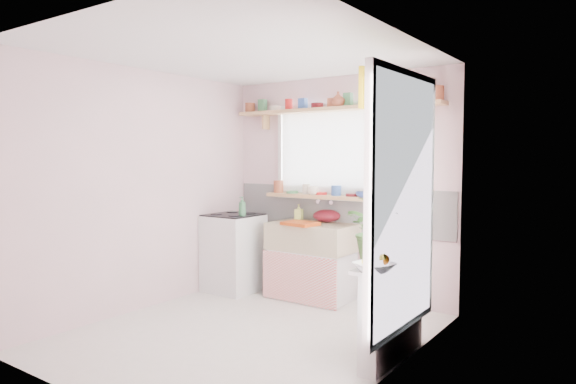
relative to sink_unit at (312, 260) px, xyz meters
The scene contains 19 objects.
room 1.31m from the sink_unit, 28.17° to the right, with size 3.20×3.20×3.20m.
sink_unit is the anchor object (origin of this frame).
cooker 0.98m from the sink_unit, 165.62° to the right, with size 0.58×0.58×0.93m.
radiator_ledge 1.82m from the sink_unit, 37.05° to the right, with size 0.22×0.95×0.78m.
windowsill 0.73m from the sink_unit, 90.00° to the left, with size 1.40×0.22×0.04m, color tan.
pine_shelf 1.70m from the sink_unit, 49.64° to the left, with size 2.52×0.24×0.04m, color tan.
shelf_crockery 1.78m from the sink_unit, 53.18° to the left, with size 2.47×0.11×0.12m.
sill_crockery 0.81m from the sink_unit, 95.28° to the left, with size 1.35×0.11×0.12m.
dish_tray 0.48m from the sink_unit, 98.05° to the right, with size 0.36×0.27×0.04m, color #CC4912.
colander 0.54m from the sink_unit, 71.94° to the left, with size 0.32×0.32×0.14m, color maroon.
jade_plant 1.90m from the sink_unit, 41.03° to the right, with size 0.46×0.40×0.51m, color #366126.
fruit_bowl 2.14m from the sink_unit, 45.26° to the right, with size 0.28×0.28×0.07m, color silver.
herb_pot 1.85m from the sink_unit, 34.74° to the right, with size 0.10×0.07×0.19m, color #296428.
soap_bottle_sink 0.64m from the sink_unit, 146.96° to the left, with size 0.08×0.08×0.18m, color #E2E867.
sill_cup 0.79m from the sink_unit, 117.41° to the left, with size 0.12×0.12×0.10m, color white.
sill_bowl 0.97m from the sink_unit, 12.17° to the left, with size 0.20×0.20×0.06m, color #2F4999.
shelf_vase 1.81m from the sink_unit, 26.36° to the left, with size 0.15×0.15×0.16m, color #97472E.
cooker_bottle 1.00m from the sink_unit, 156.01° to the right, with size 0.09×0.09×0.22m, color #3A7449.
fruit 2.15m from the sink_unit, 45.03° to the right, with size 0.20×0.14×0.10m.
Camera 1 is at (2.91, -3.50, 1.60)m, focal length 32.00 mm.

